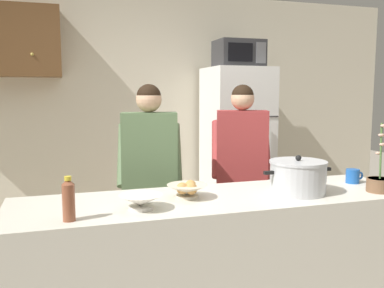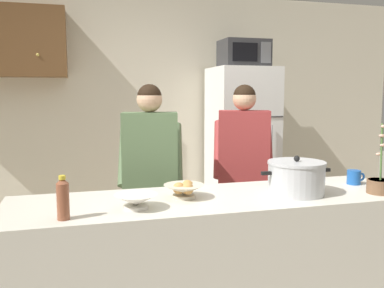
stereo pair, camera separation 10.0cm
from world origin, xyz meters
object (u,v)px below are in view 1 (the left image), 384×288
(coffee_mug, at_px, (353,176))
(refrigerator, at_px, (237,152))
(empty_bowl, at_px, (141,201))
(person_by_sink, at_px, (242,160))
(bottle_near_edge, at_px, (69,199))
(microwave, at_px, (239,54))
(potted_orchid, at_px, (379,182))
(bread_bowl, at_px, (187,190))
(cooking_pot, at_px, (298,177))
(person_near_pot, at_px, (150,166))

(coffee_mug, bearing_deg, refrigerator, 93.05)
(refrigerator, bearing_deg, empty_bowl, -125.35)
(refrigerator, distance_m, person_by_sink, 1.11)
(coffee_mug, xyz_separation_m, empty_bowl, (-1.50, -0.21, -0.00))
(bottle_near_edge, bearing_deg, microwave, 49.20)
(person_by_sink, xyz_separation_m, potted_orchid, (0.48, -1.00, -0.01))
(bread_bowl, relative_size, potted_orchid, 0.56)
(bread_bowl, bearing_deg, cooking_pot, -6.70)
(coffee_mug, distance_m, bread_bowl, 1.20)
(coffee_mug, bearing_deg, person_near_pot, 152.30)
(person_by_sink, bearing_deg, potted_orchid, -64.21)
(microwave, relative_size, cooking_pot, 1.05)
(refrigerator, bearing_deg, microwave, -89.93)
(microwave, distance_m, cooking_pot, 2.14)
(cooking_pot, distance_m, empty_bowl, 0.99)
(empty_bowl, bearing_deg, bottle_near_edge, -165.86)
(empty_bowl, bearing_deg, bread_bowl, 26.85)
(potted_orchid, bearing_deg, person_by_sink, 115.79)
(cooking_pot, xyz_separation_m, bread_bowl, (-0.68, 0.08, -0.05))
(person_by_sink, distance_m, bread_bowl, 1.06)
(person_by_sink, xyz_separation_m, bottle_near_edge, (-1.37, -1.04, 0.04))
(coffee_mug, xyz_separation_m, bread_bowl, (-1.20, -0.06, 0.00))
(person_near_pot, distance_m, bread_bowl, 0.73)
(refrigerator, xyz_separation_m, bread_bowl, (-1.10, -1.83, 0.07))
(coffee_mug, height_order, bread_bowl, bread_bowl)
(bread_bowl, xyz_separation_m, bottle_near_edge, (-0.67, -0.25, 0.06))
(refrigerator, relative_size, empty_bowl, 7.69)
(person_near_pot, bearing_deg, potted_orchid, -36.47)
(person_near_pot, relative_size, bread_bowl, 6.65)
(person_near_pot, distance_m, cooking_pot, 1.11)
(microwave, distance_m, empty_bowl, 2.60)
(coffee_mug, bearing_deg, cooking_pot, -164.90)
(empty_bowl, xyz_separation_m, bottle_near_edge, (-0.37, -0.09, 0.06))
(refrigerator, distance_m, bottle_near_edge, 2.73)
(bread_bowl, xyz_separation_m, potted_orchid, (1.18, -0.20, 0.01))
(bread_bowl, bearing_deg, empty_bowl, -153.15)
(person_near_pot, bearing_deg, cooking_pot, -46.83)
(bottle_near_edge, bearing_deg, coffee_mug, 9.26)
(bread_bowl, bearing_deg, microwave, 58.59)
(refrigerator, xyz_separation_m, microwave, (0.00, -0.02, 1.04))
(coffee_mug, bearing_deg, empty_bowl, -171.95)
(person_by_sink, relative_size, bread_bowl, 6.66)
(person_by_sink, height_order, potted_orchid, person_by_sink)
(refrigerator, bearing_deg, bottle_near_edge, -130.50)
(potted_orchid, bearing_deg, refrigerator, 92.25)
(microwave, relative_size, potted_orchid, 1.12)
(bottle_near_edge, bearing_deg, potted_orchid, 1.32)
(empty_bowl, bearing_deg, refrigerator, 54.65)
(bread_bowl, bearing_deg, person_near_pot, 95.91)
(cooking_pot, distance_m, potted_orchid, 0.52)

